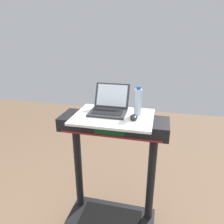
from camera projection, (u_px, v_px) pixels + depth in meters
desk_board at (113, 117)px, 1.72m from camera, size 0.64×0.47×0.02m
laptop at (109, 107)px, 1.79m from camera, size 0.30×0.31×0.22m
computer_mouse at (134, 117)px, 1.64m from camera, size 0.06×0.10×0.03m
water_bottle at (138, 101)px, 1.71m from camera, size 0.06×0.06×0.23m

